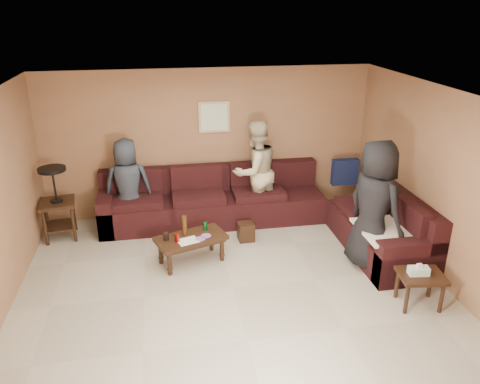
{
  "coord_description": "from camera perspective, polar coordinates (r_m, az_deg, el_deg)",
  "views": [
    {
      "loc": [
        -0.8,
        -5.12,
        3.48
      ],
      "look_at": [
        0.25,
        0.85,
        1.0
      ],
      "focal_mm": 35.0,
      "sensor_mm": 36.0,
      "label": 1
    }
  ],
  "objects": [
    {
      "name": "side_table_right",
      "position": [
        6.14,
        21.13,
        -9.76
      ],
      "size": [
        0.58,
        0.5,
        0.58
      ],
      "rotation": [
        0.0,
        0.0,
        -0.14
      ],
      "color": "black",
      "rests_on": "ground"
    },
    {
      "name": "person_right",
      "position": [
        6.57,
        16.05,
        -1.64
      ],
      "size": [
        0.86,
        1.05,
        1.84
      ],
      "primitive_type": "imported",
      "rotation": [
        0.0,
        0.0,
        1.93
      ],
      "color": "black",
      "rests_on": "ground"
    },
    {
      "name": "wall_art",
      "position": [
        7.86,
        -3.17,
        9.12
      ],
      "size": [
        0.52,
        0.04,
        0.52
      ],
      "color": "tan",
      "rests_on": "ground"
    },
    {
      "name": "coffee_table",
      "position": [
        6.68,
        -6.05,
        -5.85
      ],
      "size": [
        1.08,
        0.78,
        0.69
      ],
      "rotation": [
        0.0,
        0.0,
        0.33
      ],
      "color": "black",
      "rests_on": "ground"
    },
    {
      "name": "waste_bin",
      "position": [
        7.33,
        0.72,
        -4.85
      ],
      "size": [
        0.25,
        0.25,
        0.29
      ],
      "primitive_type": "cube",
      "rotation": [
        0.0,
        0.0,
        0.05
      ],
      "color": "black",
      "rests_on": "ground"
    },
    {
      "name": "end_table_left",
      "position": [
        7.74,
        -21.42,
        -1.13
      ],
      "size": [
        0.58,
        0.58,
        1.17
      ],
      "rotation": [
        0.0,
        0.0,
        0.14
      ],
      "color": "black",
      "rests_on": "ground"
    },
    {
      "name": "person_left",
      "position": [
        7.66,
        -13.49,
        0.81
      ],
      "size": [
        0.76,
        0.5,
        1.52
      ],
      "primitive_type": "imported",
      "rotation": [
        0.0,
        0.0,
        3.16
      ],
      "color": "#282E37",
      "rests_on": "ground"
    },
    {
      "name": "person_middle",
      "position": [
        7.76,
        1.85,
        2.51
      ],
      "size": [
        1.03,
        0.94,
        1.72
      ],
      "primitive_type": "imported",
      "rotation": [
        0.0,
        0.0,
        3.57
      ],
      "color": "beige",
      "rests_on": "ground"
    },
    {
      "name": "sectional_sofa",
      "position": [
        7.53,
        3.35,
        -2.58
      ],
      "size": [
        4.65,
        2.9,
        0.97
      ],
      "color": "black",
      "rests_on": "ground"
    },
    {
      "name": "room",
      "position": [
        5.5,
        -1.03,
        2.92
      ],
      "size": [
        5.6,
        5.5,
        2.5
      ],
      "color": "#AFA894",
      "rests_on": "ground"
    }
  ]
}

